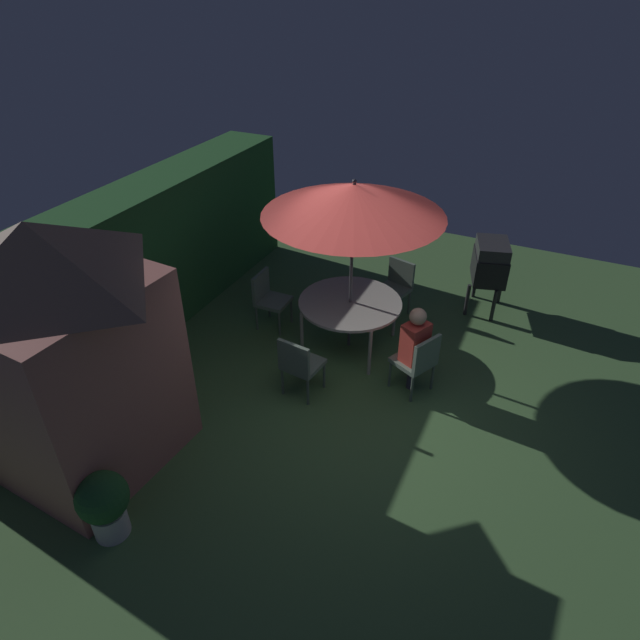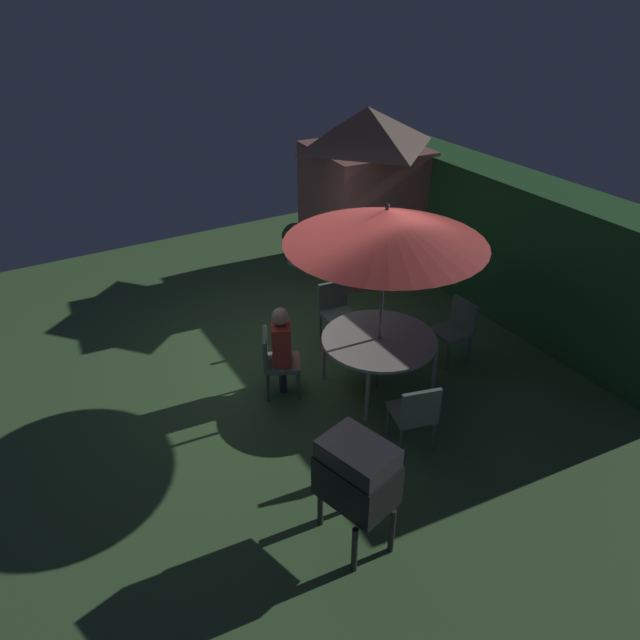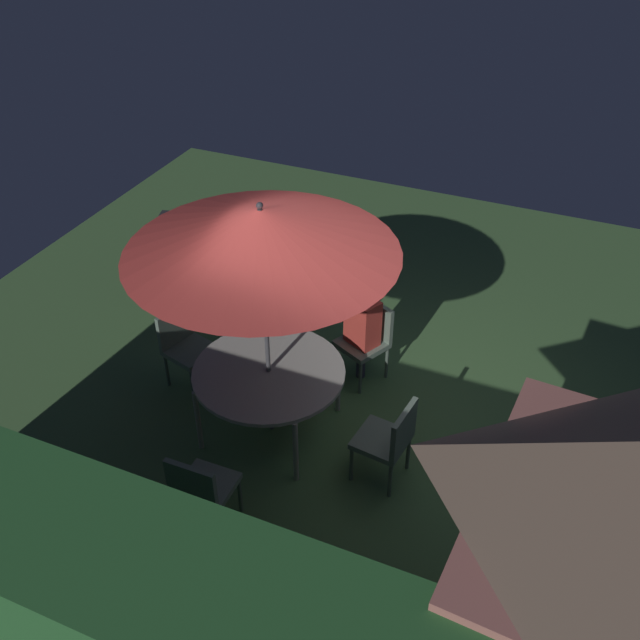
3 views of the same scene
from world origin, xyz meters
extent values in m
plane|color=#47703D|center=(0.00, 0.00, 0.00)|extent=(11.00, 11.00, 0.00)
cube|color=#28602D|center=(0.00, 3.50, 1.10)|extent=(6.77, 0.89, 2.19)
cube|color=#B26B60|center=(-2.33, 2.37, 1.12)|extent=(1.90, 1.92, 2.25)
pyramid|color=brown|center=(-2.33, 2.37, 2.58)|extent=(2.01, 2.03, 0.66)
cube|color=brown|center=(-2.27, 3.28, 0.88)|extent=(0.75, 0.08, 1.75)
cylinder|color=#B2ADA3|center=(0.89, 0.46, 0.75)|extent=(1.49, 1.49, 0.04)
cylinder|color=gray|center=(0.37, -0.07, 0.36)|extent=(0.05, 0.05, 0.73)
cylinder|color=gray|center=(1.41, -0.07, 0.36)|extent=(0.05, 0.05, 0.73)
cylinder|color=gray|center=(0.37, 0.98, 0.36)|extent=(0.05, 0.05, 0.73)
cylinder|color=gray|center=(1.41, 0.98, 0.36)|extent=(0.05, 0.05, 0.73)
cylinder|color=#4C4C51|center=(0.89, 0.46, 1.25)|extent=(0.04, 0.04, 2.51)
cone|color=#B73833|center=(0.89, 0.46, 2.30)|extent=(2.42, 2.42, 0.42)
sphere|color=#4C4C51|center=(0.89, 0.46, 2.54)|extent=(0.06, 0.06, 0.06)
cube|color=black|center=(2.80, -1.15, 0.78)|extent=(0.81, 0.67, 0.45)
cube|color=#2B2B2E|center=(2.80, -1.15, 1.10)|extent=(0.77, 0.64, 0.20)
cylinder|color=#262628|center=(2.49, -1.36, 0.28)|extent=(0.06, 0.06, 0.55)
cylinder|color=#262628|center=(3.11, -1.36, 0.28)|extent=(0.06, 0.06, 0.55)
cylinder|color=#262628|center=(2.49, -0.94, 0.28)|extent=(0.06, 0.06, 0.55)
cylinder|color=#262628|center=(3.11, -0.94, 0.28)|extent=(0.06, 0.06, 0.55)
cube|color=slate|center=(0.34, -0.67, 0.45)|extent=(0.61, 0.61, 0.06)
cube|color=slate|center=(0.25, -0.86, 0.68)|extent=(0.44, 0.25, 0.45)
cylinder|color=#516155|center=(0.08, -0.77, 0.23)|extent=(0.04, 0.04, 0.45)
cylinder|color=#516155|center=(0.44, -0.94, 0.23)|extent=(0.04, 0.04, 0.45)
cylinder|color=#516155|center=(0.25, -0.41, 0.23)|extent=(0.04, 0.04, 0.45)
cylinder|color=#516155|center=(0.61, -0.58, 0.23)|extent=(0.04, 0.04, 0.45)
cube|color=slate|center=(1.98, 0.16, 0.45)|extent=(0.56, 0.56, 0.06)
cube|color=slate|center=(2.18, 0.10, 0.68)|extent=(0.17, 0.46, 0.45)
cylinder|color=#516155|center=(2.12, -0.09, 0.23)|extent=(0.04, 0.04, 0.45)
cylinder|color=#516155|center=(2.23, 0.30, 0.23)|extent=(0.04, 0.04, 0.45)
cylinder|color=#516155|center=(1.74, 0.02, 0.23)|extent=(0.04, 0.04, 0.45)
cylinder|color=#516155|center=(1.84, 0.41, 0.23)|extent=(0.04, 0.04, 0.45)
cube|color=slate|center=(0.87, 1.72, 0.45)|extent=(0.47, 0.47, 0.06)
cube|color=slate|center=(0.87, 1.93, 0.68)|extent=(0.46, 0.06, 0.45)
cylinder|color=#516155|center=(1.07, 1.92, 0.23)|extent=(0.04, 0.04, 0.45)
cylinder|color=#516155|center=(0.67, 1.92, 0.23)|extent=(0.04, 0.04, 0.45)
cylinder|color=#516155|center=(1.07, 1.52, 0.23)|extent=(0.04, 0.04, 0.45)
cylinder|color=#516155|center=(0.67, 1.52, 0.23)|extent=(0.04, 0.04, 0.45)
cube|color=slate|center=(-0.33, 0.60, 0.45)|extent=(0.51, 0.51, 0.06)
cube|color=slate|center=(-0.54, 0.63, 0.68)|extent=(0.10, 0.46, 0.45)
cylinder|color=#516155|center=(-0.50, 0.82, 0.23)|extent=(0.04, 0.04, 0.45)
cylinder|color=#516155|center=(-0.55, 0.43, 0.23)|extent=(0.04, 0.04, 0.45)
cylinder|color=#516155|center=(-0.11, 0.78, 0.23)|extent=(0.04, 0.04, 0.45)
cylinder|color=#516155|center=(-0.16, 0.38, 0.23)|extent=(0.04, 0.04, 0.45)
cylinder|color=silver|center=(-3.11, 1.38, 0.16)|extent=(0.35, 0.35, 0.32)
sphere|color=#235628|center=(-3.11, 1.38, 0.54)|extent=(0.51, 0.51, 0.51)
cube|color=#CC3D33|center=(0.34, -0.67, 0.76)|extent=(0.41, 0.36, 0.55)
sphere|color=tan|center=(0.34, -0.67, 1.15)|extent=(0.22, 0.22, 0.22)
cylinder|color=#383347|center=(0.34, -0.67, 0.24)|extent=(0.10, 0.10, 0.48)
camera|label=1|loc=(-5.33, -2.00, 4.88)|focal=30.71mm
camera|label=2|loc=(6.03, -3.43, 4.84)|focal=33.20mm
camera|label=3|loc=(-1.69, 5.18, 5.27)|focal=40.61mm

